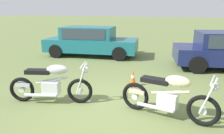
% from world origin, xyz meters
% --- Properties ---
extents(ground_plane, '(120.00, 120.00, 0.00)m').
position_xyz_m(ground_plane, '(0.00, 0.00, 0.00)').
color(ground_plane, olive).
extents(motorcycle_silver, '(2.03, 0.95, 1.02)m').
position_xyz_m(motorcycle_silver, '(-1.35, -0.32, 0.49)').
color(motorcycle_silver, black).
rests_on(motorcycle_silver, ground).
extents(motorcycle_cream, '(2.11, 0.65, 1.02)m').
position_xyz_m(motorcycle_cream, '(1.44, -0.03, 0.49)').
color(motorcycle_cream, black).
rests_on(motorcycle_cream, ground).
extents(car_teal, '(4.70, 2.51, 1.43)m').
position_xyz_m(car_teal, '(-3.09, 5.06, 0.80)').
color(car_teal, '#19606B').
rests_on(car_teal, ground).
extents(traffic_cone, '(0.25, 0.25, 0.54)m').
position_xyz_m(traffic_cone, '(0.18, 1.58, 0.25)').
color(traffic_cone, '#EA590F').
rests_on(traffic_cone, ground).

